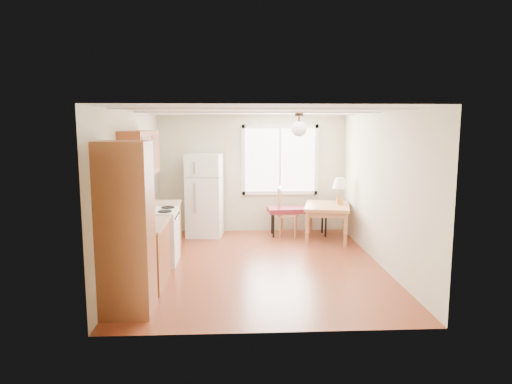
{
  "coord_description": "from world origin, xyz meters",
  "views": [
    {
      "loc": [
        -0.41,
        -7.27,
        2.27
      ],
      "look_at": [
        -0.02,
        0.46,
        1.15
      ],
      "focal_mm": 32.0,
      "sensor_mm": 36.0,
      "label": 1
    }
  ],
  "objects": [
    {
      "name": "window_unit",
      "position": [
        0.6,
        2.47,
        1.55
      ],
      "size": [
        1.64,
        0.05,
        1.51
      ],
      "color": "white",
      "rests_on": "room_shell"
    },
    {
      "name": "dining_table",
      "position": [
        1.46,
        1.6,
        0.61
      ],
      "size": [
        1.09,
        1.31,
        0.71
      ],
      "rotation": [
        0.0,
        0.0,
        -0.23
      ],
      "color": "#9E673D",
      "rests_on": "ground"
    },
    {
      "name": "chair",
      "position": [
        0.63,
        1.92,
        0.59
      ],
      "size": [
        0.48,
        0.47,
        1.02
      ],
      "rotation": [
        0.0,
        0.0,
        -0.21
      ],
      "color": "#9E673D",
      "rests_on": "ground"
    },
    {
      "name": "pendant_light",
      "position": [
        0.7,
        0.4,
        2.24
      ],
      "size": [
        0.26,
        0.26,
        0.4
      ],
      "color": "black",
      "rests_on": "room_shell"
    },
    {
      "name": "refrigerator",
      "position": [
        -1.0,
        2.12,
        0.85
      ],
      "size": [
        0.78,
        0.78,
        1.7
      ],
      "rotation": [
        0.0,
        0.0,
        -0.12
      ],
      "color": "white",
      "rests_on": "ground"
    },
    {
      "name": "room_shell",
      "position": [
        0.0,
        0.0,
        1.25
      ],
      "size": [
        4.6,
        5.6,
        2.62
      ],
      "color": "#5F2313",
      "rests_on": "ground"
    },
    {
      "name": "table_lamp",
      "position": [
        1.72,
        1.64,
        1.1
      ],
      "size": [
        0.31,
        0.31,
        0.53
      ],
      "rotation": [
        0.0,
        0.0,
        0.31
      ],
      "color": "gold",
      "rests_on": "dining_table"
    },
    {
      "name": "kettle",
      "position": [
        -1.8,
        -0.4,
        0.99
      ],
      "size": [
        0.12,
        0.12,
        0.22
      ],
      "color": "red",
      "rests_on": "kitchen_run"
    },
    {
      "name": "bench",
      "position": [
        0.95,
        2.01,
        0.53
      ],
      "size": [
        1.32,
        0.58,
        0.59
      ],
      "rotation": [
        0.0,
        0.0,
        0.09
      ],
      "color": "maroon",
      "rests_on": "ground"
    },
    {
      "name": "kitchen_run",
      "position": [
        -1.72,
        -0.63,
        0.84
      ],
      "size": [
        0.65,
        3.4,
        2.2
      ],
      "color": "brown",
      "rests_on": "ground"
    },
    {
      "name": "coffee_maker",
      "position": [
        -1.72,
        -1.16,
        1.02
      ],
      "size": [
        0.19,
        0.23,
        0.34
      ],
      "rotation": [
        0.0,
        0.0,
        0.09
      ],
      "color": "black",
      "rests_on": "kitchen_run"
    }
  ]
}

